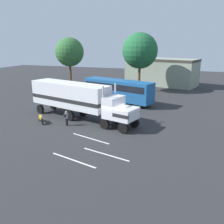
{
  "coord_description": "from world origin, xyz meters",
  "views": [
    {
      "loc": [
        7.87,
        -22.79,
        8.66
      ],
      "look_at": [
        -0.37,
        0.48,
        1.6
      ],
      "focal_mm": 38.79,
      "sensor_mm": 36.0,
      "label": 1
    }
  ],
  "objects_px": {
    "tree_center": "(140,51)",
    "motorcycle": "(41,119)",
    "person_bystander": "(66,118)",
    "tree_left": "(70,52)",
    "semi_truck": "(77,98)",
    "parked_bus": "(118,89)",
    "parked_car": "(70,90)"
  },
  "relations": [
    {
      "from": "tree_center",
      "to": "motorcycle",
      "type": "bearing_deg",
      "value": -105.54
    },
    {
      "from": "person_bystander",
      "to": "motorcycle",
      "type": "bearing_deg",
      "value": -177.18
    },
    {
      "from": "motorcycle",
      "to": "tree_left",
      "type": "xyz_separation_m",
      "value": [
        -8.76,
        22.86,
        6.4
      ]
    },
    {
      "from": "tree_center",
      "to": "semi_truck",
      "type": "bearing_deg",
      "value": -98.94
    },
    {
      "from": "motorcycle",
      "to": "tree_left",
      "type": "height_order",
      "value": "tree_left"
    },
    {
      "from": "semi_truck",
      "to": "tree_left",
      "type": "distance_m",
      "value": 23.63
    },
    {
      "from": "semi_truck",
      "to": "parked_bus",
      "type": "bearing_deg",
      "value": 77.27
    },
    {
      "from": "parked_bus",
      "to": "tree_center",
      "type": "xyz_separation_m",
      "value": [
        0.91,
        9.77,
        5.24
      ]
    },
    {
      "from": "person_bystander",
      "to": "parked_bus",
      "type": "distance_m",
      "value": 12.06
    },
    {
      "from": "semi_truck",
      "to": "parked_car",
      "type": "xyz_separation_m",
      "value": [
        -7.51,
        11.62,
        -1.72
      ]
    },
    {
      "from": "parked_bus",
      "to": "parked_car",
      "type": "bearing_deg",
      "value": 165.34
    },
    {
      "from": "parked_bus",
      "to": "motorcycle",
      "type": "relative_size",
      "value": 6.98
    },
    {
      "from": "parked_car",
      "to": "motorcycle",
      "type": "height_order",
      "value": "parked_car"
    },
    {
      "from": "parked_car",
      "to": "tree_left",
      "type": "distance_m",
      "value": 11.21
    },
    {
      "from": "parked_car",
      "to": "tree_center",
      "type": "height_order",
      "value": "tree_center"
    },
    {
      "from": "parked_bus",
      "to": "semi_truck",
      "type": "bearing_deg",
      "value": -102.73
    },
    {
      "from": "person_bystander",
      "to": "parked_car",
      "type": "xyz_separation_m",
      "value": [
        -7.6,
        14.35,
        -0.09
      ]
    },
    {
      "from": "parked_bus",
      "to": "person_bystander",
      "type": "bearing_deg",
      "value": -99.43
    },
    {
      "from": "parked_bus",
      "to": "tree_center",
      "type": "relative_size",
      "value": 1.07
    },
    {
      "from": "tree_center",
      "to": "parked_bus",
      "type": "bearing_deg",
      "value": -95.33
    },
    {
      "from": "person_bystander",
      "to": "tree_left",
      "type": "xyz_separation_m",
      "value": [
        -11.93,
        22.71,
        5.99
      ]
    },
    {
      "from": "parked_car",
      "to": "tree_left",
      "type": "height_order",
      "value": "tree_left"
    },
    {
      "from": "parked_bus",
      "to": "tree_left",
      "type": "bearing_deg",
      "value": 141.99
    },
    {
      "from": "parked_bus",
      "to": "motorcycle",
      "type": "height_order",
      "value": "parked_bus"
    },
    {
      "from": "semi_truck",
      "to": "tree_center",
      "type": "height_order",
      "value": "tree_center"
    },
    {
      "from": "motorcycle",
      "to": "tree_center",
      "type": "relative_size",
      "value": 0.15
    },
    {
      "from": "parked_car",
      "to": "motorcycle",
      "type": "bearing_deg",
      "value": -73.03
    },
    {
      "from": "parked_bus",
      "to": "parked_car",
      "type": "distance_m",
      "value": 9.97
    },
    {
      "from": "person_bystander",
      "to": "parked_car",
      "type": "distance_m",
      "value": 16.24
    },
    {
      "from": "person_bystander",
      "to": "semi_truck",
      "type": "bearing_deg",
      "value": 91.9
    },
    {
      "from": "motorcycle",
      "to": "tree_center",
      "type": "height_order",
      "value": "tree_center"
    },
    {
      "from": "parked_bus",
      "to": "tree_left",
      "type": "xyz_separation_m",
      "value": [
        -13.9,
        10.86,
        4.82
      ]
    }
  ]
}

